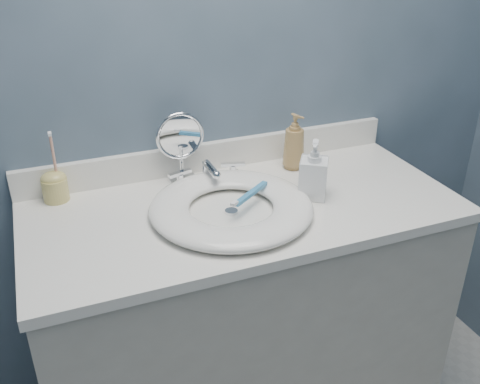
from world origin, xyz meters
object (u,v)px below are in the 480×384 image
soap_bottle_amber (294,142)px  toothbrush_holder (55,185)px  soap_bottle_clear (314,169)px  makeup_mirror (180,144)px

soap_bottle_amber → toothbrush_holder: (-0.73, 0.05, -0.04)m
soap_bottle_clear → toothbrush_holder: toothbrush_holder is taller
makeup_mirror → soap_bottle_clear: 0.40m
toothbrush_holder → soap_bottle_clear: bearing=-19.8°
makeup_mirror → soap_bottle_clear: makeup_mirror is taller
makeup_mirror → toothbrush_holder: 0.38m
soap_bottle_clear → soap_bottle_amber: bearing=112.4°
makeup_mirror → soap_bottle_amber: size_ratio=1.21×
toothbrush_holder → soap_bottle_amber: bearing=-4.1°
soap_bottle_clear → toothbrush_holder: (-0.69, 0.25, -0.04)m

